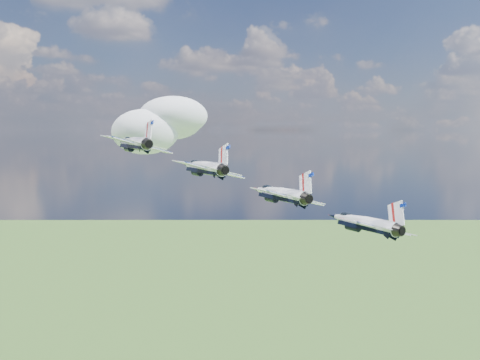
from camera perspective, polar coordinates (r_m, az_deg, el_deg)
name	(u,v)px	position (r m, az deg, el deg)	size (l,w,h in m)	color
cloud_far	(155,124)	(339.27, -9.07, 5.93)	(60.73, 47.72, 23.86)	white
jet_0	(133,143)	(88.55, -11.31, 3.89)	(10.52, 15.58, 4.65)	white
jet_1	(203,167)	(83.21, -3.98, 1.38)	(10.52, 15.58, 4.65)	white
jet_2	(279,193)	(79.57, 4.16, -1.44)	(10.52, 15.58, 4.65)	white
jet_3	(362,222)	(77.88, 12.89, -4.43)	(10.52, 15.58, 4.65)	silver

